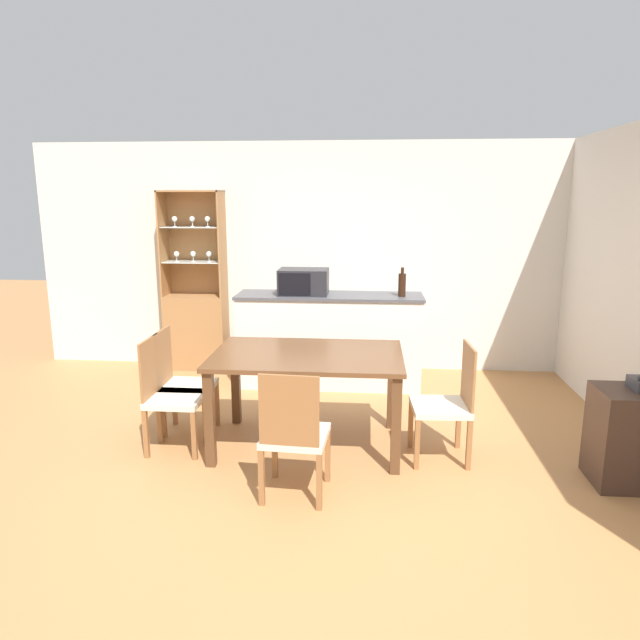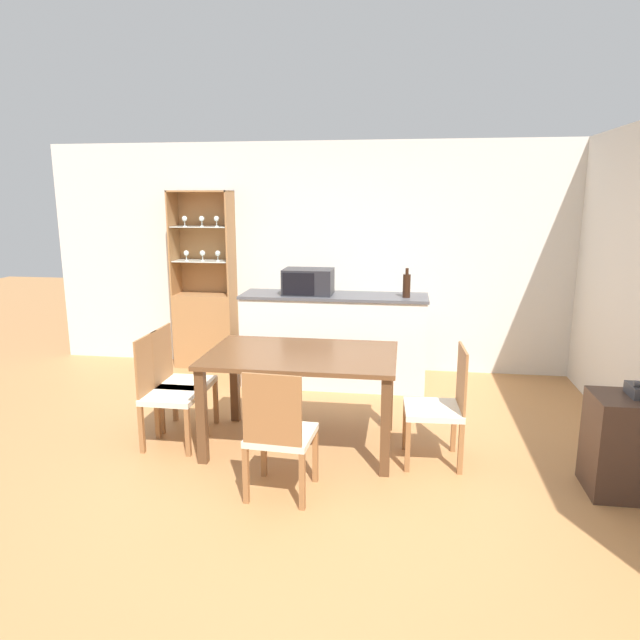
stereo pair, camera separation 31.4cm
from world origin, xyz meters
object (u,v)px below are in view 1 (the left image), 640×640
Objects in this scene: dining_chair_side_left_near at (170,395)px; dining_chair_side_left_far at (182,384)px; dining_table at (308,366)px; microwave at (303,282)px; dining_chair_side_right_near at (447,404)px; display_cabinet at (197,317)px; wine_bottle at (402,284)px; dining_chair_head_near at (294,435)px; side_cabinet at (636,437)px.

dining_chair_side_left_near is 0.29m from dining_chair_side_left_far.
dining_table is 2.93× the size of microwave.
dining_table is 1.09m from dining_chair_side_right_near.
dining_table is 1.09m from dining_chair_side_left_far.
dining_chair_side_right_near is (2.56, -2.16, -0.16)m from display_cabinet.
wine_bottle reaches higher than dining_table.
dining_chair_side_right_near reaches higher than dining_table.
dining_chair_side_right_near is at bearing -80.72° from wine_bottle.
dining_chair_head_near is at bearing 47.52° from dining_chair_side_left_far.
display_cabinet is at bearing 166.50° from wine_bottle.
display_cabinet reaches higher than dining_chair_head_near.
dining_chair_head_near is at bearing -170.65° from side_cabinet.
dining_table is 1.59m from microwave.
dining_chair_side_left_near is 1.98m from microwave.
dining_table is at bearing 169.61° from side_cabinet.
dining_chair_side_left_near is 3.39m from side_cabinet.
wine_bottle is (1.00, -0.05, -0.01)m from microwave.
display_cabinet is 1.37× the size of dining_table.
side_cabinet is at bearing -105.75° from dining_chair_side_right_near.
display_cabinet is at bearing 126.63° from dining_table.
wine_bottle is at bearing 61.40° from dining_table.
side_cabinet is (3.37, -0.28, -0.10)m from dining_chair_side_left_near.
dining_chair_side_right_near is 2.14m from dining_chair_side_left_far.
dining_chair_head_near is at bearing 58.24° from dining_chair_side_left_near.
display_cabinet reaches higher than microwave.
dining_chair_head_near is 2.35m from side_cabinet.
dining_chair_side_left_near is at bearing 87.06° from dining_chair_side_right_near.
dining_chair_head_near is (1.06, -0.95, 0.00)m from dining_chair_side_left_far.
microwave is at bearing 142.38° from side_cabinet.
display_cabinet is at bearing 158.74° from microwave.
dining_chair_head_near is 3.03× the size of wine_bottle.
microwave is (1.30, -0.51, 0.50)m from display_cabinet.
microwave is 1.00m from wine_bottle.
dining_chair_side_left_far is at bearing 79.38° from dining_chair_side_right_near.
microwave is 0.74× the size of side_cabinet.
display_cabinet is at bearing -168.30° from dining_chair_side_left_near.
dining_chair_head_near is 2.50m from wine_bottle.
wine_bottle is at bearing -13.50° from display_cabinet.
wine_bottle is 0.44× the size of side_cabinet.
dining_chair_side_left_far is (-1.06, 0.14, -0.22)m from dining_table.
dining_chair_head_near is 2.42m from microwave.
dining_chair_side_right_near is at bearing 167.25° from side_cabinet.
microwave is at bearing 98.82° from dining_chair_head_near.
wine_bottle is (0.80, 1.47, 0.43)m from dining_table.
display_cabinet is at bearing -167.48° from dining_chair_side_left_far.
side_cabinet is at bearing 13.27° from dining_chair_head_near.
wine_bottle is at bearing 131.08° from dining_chair_side_left_near.
dining_chair_side_left_near is (-1.06, -0.14, -0.22)m from dining_table.
wine_bottle is (1.86, 1.61, 0.65)m from dining_chair_side_left_near.
side_cabinet is at bearing -32.64° from display_cabinet.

